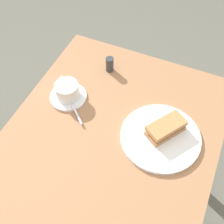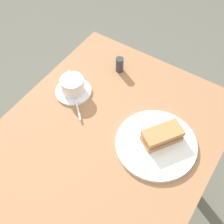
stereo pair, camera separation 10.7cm
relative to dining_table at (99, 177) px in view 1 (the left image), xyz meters
The scene contains 7 objects.
dining_table is the anchor object (origin of this frame).
sandwich_plate 0.27m from the dining_table, 44.55° to the right, with size 0.28×0.28×0.01m, color white.
sandwich_front 0.30m from the dining_table, 42.40° to the right, with size 0.15×0.13×0.05m.
coffee_saucer 0.32m from the dining_table, 47.88° to the left, with size 0.14×0.14×0.01m, color white.
coffee_cup 0.34m from the dining_table, 47.89° to the left, with size 0.10×0.10×0.06m.
spoon 0.26m from the dining_table, 47.88° to the left, with size 0.07×0.08×0.01m.
salt_shaker 0.45m from the dining_table, 18.57° to the left, with size 0.03×0.03×0.06m, color #33383D.
Camera 1 is at (-0.40, -0.23, 1.65)m, focal length 47.93 mm.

